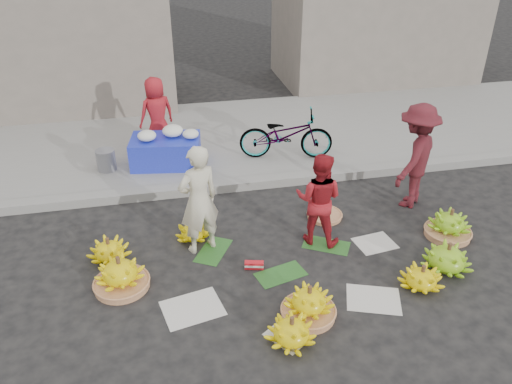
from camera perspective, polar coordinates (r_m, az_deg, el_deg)
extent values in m
plane|color=black|center=(6.83, 3.25, -8.24)|extent=(80.00, 80.00, 0.00)
cube|color=gray|center=(8.58, -0.47, 1.04)|extent=(40.00, 0.25, 0.15)
cube|color=gray|center=(10.45, -2.78, 6.39)|extent=(40.00, 4.00, 0.12)
cube|color=gray|center=(12.82, -24.21, 17.46)|extent=(6.00, 3.00, 4.00)
cylinder|color=#AF7049|center=(6.65, -15.07, -10.13)|extent=(0.69, 0.69, 0.09)
cylinder|color=#4B301E|center=(6.43, -15.49, -7.62)|extent=(0.05, 0.05, 0.12)
cylinder|color=#4B301E|center=(5.60, 4.13, -14.57)|extent=(0.05, 0.05, 0.12)
cylinder|color=#AF7049|center=(6.08, 5.99, -13.54)|extent=(0.63, 0.63, 0.09)
cylinder|color=#4B301E|center=(5.86, 6.17, -11.15)|extent=(0.05, 0.05, 0.12)
cylinder|color=#4B301E|center=(6.62, 18.59, -8.41)|extent=(0.05, 0.05, 0.12)
cylinder|color=#4B301E|center=(7.00, 21.25, -5.91)|extent=(0.05, 0.05, 0.12)
cylinder|color=#AF7049|center=(7.86, 21.03, -4.39)|extent=(0.65, 0.65, 0.09)
cylinder|color=#4B301E|center=(7.68, 21.49, -2.24)|extent=(0.05, 0.05, 0.12)
cylinder|color=#4B301E|center=(7.03, -16.61, -5.49)|extent=(0.05, 0.05, 0.12)
cylinder|color=#4B301E|center=(7.22, -7.29, -3.68)|extent=(0.05, 0.05, 0.12)
cylinder|color=#AF7049|center=(7.84, 7.83, -2.69)|extent=(0.62, 0.62, 0.06)
cube|color=red|center=(6.71, -0.21, -8.33)|extent=(0.26, 0.14, 0.10)
imported|color=beige|center=(6.72, -6.56, -0.93)|extent=(0.68, 0.56, 1.59)
imported|color=red|center=(6.96, 7.16, -0.81)|extent=(0.84, 0.78, 1.37)
imported|color=maroon|center=(8.13, 17.72, 3.90)|extent=(1.23, 1.20, 1.69)
cube|color=#1C27B7|center=(9.17, -10.25, 4.62)|extent=(1.32, 0.94, 0.51)
ellipsoid|color=white|center=(8.99, -12.37, 6.26)|extent=(0.33, 0.33, 0.18)
ellipsoid|color=white|center=(9.08, -9.50, 6.87)|extent=(0.37, 0.37, 0.20)
ellipsoid|color=white|center=(8.96, -7.47, 6.56)|extent=(0.28, 0.28, 0.16)
cylinder|color=slate|center=(9.24, -16.76, 3.52)|extent=(0.33, 0.33, 0.38)
imported|color=red|center=(9.71, -11.28, 8.79)|extent=(0.80, 0.67, 1.39)
imported|color=gray|center=(9.23, 3.45, 6.56)|extent=(0.94, 1.80, 0.90)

